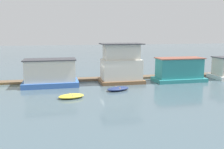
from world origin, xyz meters
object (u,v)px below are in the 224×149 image
object	(u,v)px
houseboat_blue	(50,73)
houseboat_teal	(179,70)
houseboat_brown	(121,65)
dinghy_navy	(118,89)
dinghy_yellow	(71,96)

from	to	relation	value
houseboat_blue	houseboat_teal	distance (m)	17.56
houseboat_brown	houseboat_blue	bearing A→B (deg)	-178.95
houseboat_brown	dinghy_navy	world-z (taller)	houseboat_brown
houseboat_blue	dinghy_yellow	size ratio (longest dim) A/B	2.36
houseboat_brown	dinghy_yellow	xyz separation A→B (m)	(-7.14, -6.81, -2.21)
houseboat_teal	dinghy_navy	xyz separation A→B (m)	(-9.74, -3.77, -1.33)
dinghy_yellow	dinghy_navy	xyz separation A→B (m)	(5.58, 2.23, 0.01)
dinghy_yellow	houseboat_teal	bearing A→B (deg)	21.40
houseboat_brown	houseboat_teal	distance (m)	8.27
houseboat_blue	houseboat_brown	xyz separation A→B (m)	(9.37, 0.17, 0.79)
dinghy_navy	houseboat_teal	bearing A→B (deg)	21.18
houseboat_blue	dinghy_yellow	world-z (taller)	houseboat_blue
houseboat_teal	houseboat_blue	bearing A→B (deg)	177.93
houseboat_blue	dinghy_yellow	xyz separation A→B (m)	(2.23, -6.64, -1.42)
houseboat_blue	houseboat_teal	xyz separation A→B (m)	(17.55, -0.63, -0.08)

